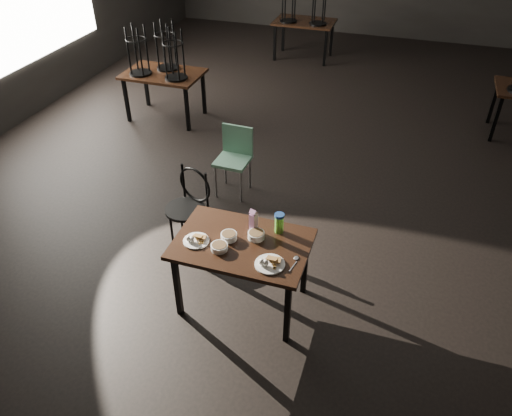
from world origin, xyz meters
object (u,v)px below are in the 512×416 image
(juice_carton, at_px, (253,221))
(water_bottle, at_px, (279,223))
(main_table, at_px, (242,249))
(school_chair, at_px, (235,154))
(bentwood_chair, at_px, (189,202))

(juice_carton, distance_m, water_bottle, 0.23)
(main_table, bearing_deg, water_bottle, 42.62)
(water_bottle, height_order, school_chair, water_bottle)
(juice_carton, distance_m, school_chair, 1.85)
(bentwood_chair, relative_size, school_chair, 1.06)
(main_table, height_order, water_bottle, water_bottle)
(main_table, bearing_deg, bentwood_chair, 140.75)
(bentwood_chair, xyz_separation_m, school_chair, (0.10, 1.13, -0.02))
(water_bottle, bearing_deg, bentwood_chair, 158.42)
(bentwood_chair, bearing_deg, school_chair, 101.85)
(main_table, height_order, school_chair, school_chair)
(main_table, height_order, juice_carton, juice_carton)
(bentwood_chair, height_order, school_chair, bentwood_chair)
(water_bottle, xyz_separation_m, school_chair, (-1.01, 1.57, -0.33))
(juice_carton, relative_size, water_bottle, 1.22)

